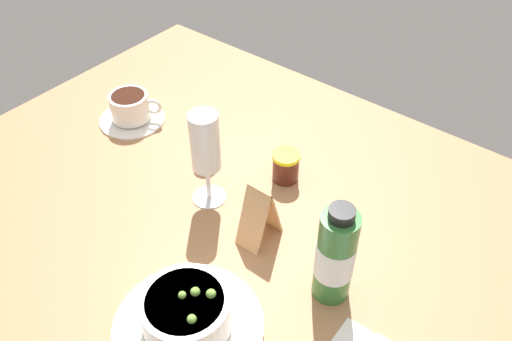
# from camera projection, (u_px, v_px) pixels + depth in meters

# --- Properties ---
(ground_plane) EXTENTS (1.10, 0.84, 0.03)m
(ground_plane) POSITION_uv_depth(u_px,v_px,m) (231.00, 203.00, 0.97)
(ground_plane) COLOR #A8754C
(porridge_bowl) EXTENTS (0.22, 0.22, 0.08)m
(porridge_bowl) POSITION_uv_depth(u_px,v_px,m) (187.00, 316.00, 0.74)
(porridge_bowl) COLOR white
(porridge_bowl) RESTS_ON ground_plane
(coffee_cup) EXTENTS (0.14, 0.14, 0.06)m
(coffee_cup) POSITION_uv_depth(u_px,v_px,m) (131.00, 109.00, 1.11)
(coffee_cup) COLOR white
(coffee_cup) RESTS_ON ground_plane
(creamer_jug) EXTENTS (0.05, 0.04, 0.06)m
(creamer_jug) POSITION_uv_depth(u_px,v_px,m) (206.00, 149.00, 1.02)
(creamer_jug) COLOR white
(creamer_jug) RESTS_ON ground_plane
(wine_glass) EXTENTS (0.06, 0.06, 0.18)m
(wine_glass) POSITION_uv_depth(u_px,v_px,m) (205.00, 146.00, 0.88)
(wine_glass) COLOR white
(wine_glass) RESTS_ON ground_plane
(jam_jar) EXTENTS (0.05, 0.05, 0.06)m
(jam_jar) POSITION_uv_depth(u_px,v_px,m) (286.00, 166.00, 0.98)
(jam_jar) COLOR #4B2017
(jam_jar) RESTS_ON ground_plane
(sauce_bottle_green) EXTENTS (0.06, 0.06, 0.18)m
(sauce_bottle_green) POSITION_uv_depth(u_px,v_px,m) (335.00, 256.00, 0.75)
(sauce_bottle_green) COLOR #337233
(sauce_bottle_green) RESTS_ON ground_plane
(menu_card) EXTENTS (0.05, 0.07, 0.11)m
(menu_card) POSITION_uv_depth(u_px,v_px,m) (259.00, 214.00, 0.85)
(menu_card) COLOR tan
(menu_card) RESTS_ON ground_plane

